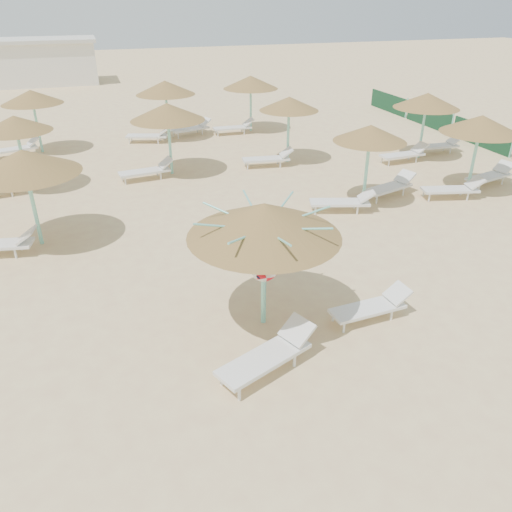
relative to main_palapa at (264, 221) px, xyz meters
name	(u,v)px	position (x,y,z in m)	size (l,w,h in m)	color
ground	(262,320)	(-0.01, 0.08, -2.40)	(120.00, 120.00, 0.00)	#DEC687
main_palapa	(264,221)	(0.00, 0.00, 0.00)	(3.08, 3.08, 2.76)	#7BD5C3
lounger_main_a	(270,354)	(-0.39, -1.49, -2.04)	(2.13, 1.37, 0.75)	silver
lounger_main_b	(372,306)	(2.29, -0.61, -2.09)	(1.84, 0.67, 0.66)	silver
palapa_field	(222,111)	(1.89, 10.52, -0.10)	(20.01, 13.48, 2.72)	#7BD5C3
service_hut	(41,61)	(-6.01, 35.08, -0.76)	(8.40, 4.40, 3.25)	silver
windbreak_fence	(482,136)	(13.99, 10.04, -1.90)	(0.08, 19.84, 1.10)	#1C552E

